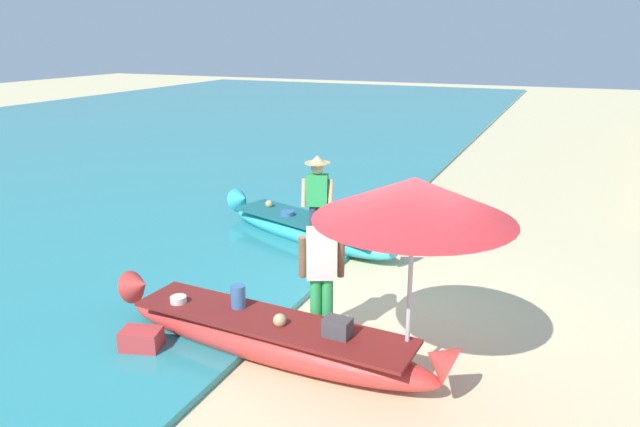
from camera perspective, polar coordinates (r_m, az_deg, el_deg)
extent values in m
plane|color=beige|center=(7.81, 6.37, -11.33)|extent=(80.00, 80.00, 0.00)
cube|color=teal|center=(21.45, -22.62, 5.90)|extent=(24.00, 56.00, 0.10)
ellipsoid|color=red|center=(7.12, -4.82, -12.10)|extent=(4.18, 0.99, 0.48)
cone|color=red|center=(6.27, 11.51, -13.68)|extent=(0.44, 0.46, 0.51)
cone|color=red|center=(8.14, -17.16, -6.68)|extent=(0.44, 0.46, 0.51)
cube|color=maroon|center=(7.00, -4.87, -10.39)|extent=(3.52, 0.96, 0.04)
cylinder|color=silver|center=(7.59, -13.55, -8.16)|extent=(0.20, 0.20, 0.10)
cylinder|color=#386699|center=(7.29, -7.92, -8.01)|extent=(0.18, 0.18, 0.31)
sphere|color=tan|center=(6.85, -3.92, -10.28)|extent=(0.16, 0.16, 0.16)
cube|color=#424247|center=(6.59, 1.70, -11.04)|extent=(0.31, 0.22, 0.23)
ellipsoid|color=#33B2BC|center=(10.82, -1.12, -1.75)|extent=(3.91, 2.00, 0.43)
cone|color=#33B2BC|center=(9.62, 7.06, -2.63)|extent=(0.56, 0.60, 0.55)
cone|color=#33B2BC|center=(12.05, -7.64, 1.38)|extent=(0.56, 0.60, 0.55)
cube|color=#1C6267|center=(10.76, -1.12, -0.66)|extent=(3.33, 1.82, 0.04)
sphere|color=tan|center=(11.56, -4.95, 0.93)|extent=(0.15, 0.15, 0.15)
cylinder|color=#386699|center=(10.98, -3.18, -0.04)|extent=(0.26, 0.26, 0.10)
sphere|color=tan|center=(10.58, -0.22, -0.56)|extent=(0.14, 0.14, 0.14)
cylinder|color=#333842|center=(10.24, 0.14, -1.56)|extent=(0.14, 0.14, 0.87)
cylinder|color=#333842|center=(10.26, -0.63, -1.52)|extent=(0.14, 0.14, 0.87)
cube|color=green|center=(10.04, -0.25, 2.29)|extent=(0.40, 0.30, 0.54)
cylinder|color=tan|center=(10.01, 1.03, 1.93)|extent=(0.14, 0.21, 0.50)
cylinder|color=tan|center=(10.08, -1.56, 2.03)|extent=(0.14, 0.21, 0.50)
sphere|color=tan|center=(9.95, -0.25, 4.47)|extent=(0.22, 0.22, 0.22)
cylinder|color=tan|center=(9.94, -0.26, 4.92)|extent=(0.44, 0.44, 0.02)
cone|color=tan|center=(9.92, -0.26, 5.31)|extent=(0.26, 0.26, 0.12)
cylinder|color=green|center=(7.26, -0.40, -9.49)|extent=(0.14, 0.14, 0.91)
cylinder|color=green|center=(7.27, 0.72, -9.48)|extent=(0.14, 0.14, 0.91)
cube|color=silver|center=(6.96, 0.17, -3.88)|extent=(0.42, 0.35, 0.61)
cylinder|color=brown|center=(7.00, -1.73, -4.22)|extent=(0.17, 0.22, 0.56)
cylinder|color=brown|center=(7.01, 2.05, -4.19)|extent=(0.17, 0.22, 0.56)
sphere|color=brown|center=(6.82, 0.17, -0.54)|extent=(0.22, 0.22, 0.22)
cylinder|color=#B7B7BC|center=(6.32, 8.70, -6.90)|extent=(0.05, 0.05, 2.30)
cone|color=red|center=(6.00, 9.10, 1.43)|extent=(2.09, 2.09, 0.44)
cylinder|color=#333338|center=(6.85, 8.27, -15.51)|extent=(0.36, 0.36, 0.06)
cube|color=#C63838|center=(7.48, -16.88, -11.89)|extent=(0.53, 0.43, 0.34)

